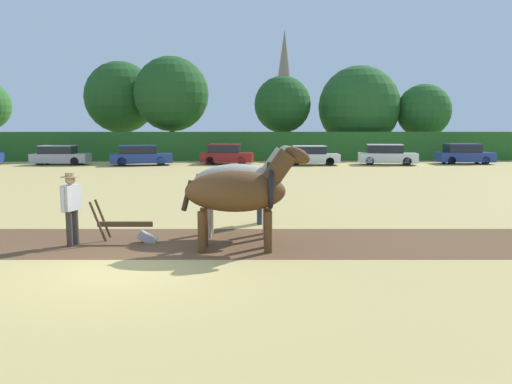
# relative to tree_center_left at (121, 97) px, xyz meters

# --- Properties ---
(ground_plane) EXTENTS (240.00, 240.00, 0.00)m
(ground_plane) POSITION_rel_tree_center_left_xyz_m (8.54, -37.75, -5.58)
(ground_plane) COLOR tan
(plowed_furrow_strip) EXTENTS (27.12, 4.17, 0.01)m
(plowed_furrow_strip) POSITION_rel_tree_center_left_xyz_m (6.80, -35.26, -5.58)
(plowed_furrow_strip) COLOR brown
(plowed_furrow_strip) RESTS_ON ground
(hedgerow) EXTENTS (73.88, 1.31, 2.45)m
(hedgerow) POSITION_rel_tree_center_left_xyz_m (8.54, -4.55, -4.36)
(hedgerow) COLOR #286023
(hedgerow) RESTS_ON ground
(tree_center_left) EXTENTS (6.55, 6.55, 8.87)m
(tree_center_left) POSITION_rel_tree_center_left_xyz_m (0.00, 0.00, 0.00)
(tree_center_left) COLOR brown
(tree_center_left) RESTS_ON ground
(tree_center) EXTENTS (6.51, 6.51, 8.97)m
(tree_center) POSITION_rel_tree_center_left_xyz_m (5.04, -2.66, 0.13)
(tree_center) COLOR #423323
(tree_center) RESTS_ON ground
(tree_center_right) EXTENTS (5.16, 5.16, 7.49)m
(tree_center_right) POSITION_rel_tree_center_left_xyz_m (14.94, -1.16, -0.69)
(tree_center_right) COLOR #423323
(tree_center_right) RESTS_ON ground
(tree_right) EXTENTS (7.59, 7.59, 8.53)m
(tree_right) POSITION_rel_tree_center_left_xyz_m (22.17, -0.39, -0.85)
(tree_right) COLOR #423323
(tree_right) RESTS_ON ground
(tree_far_right) EXTENTS (4.93, 4.93, 6.80)m
(tree_far_right) POSITION_rel_tree_center_left_xyz_m (27.98, -1.34, -1.26)
(tree_far_right) COLOR #4C3823
(tree_far_right) RESTS_ON ground
(church_spire) EXTENTS (2.98, 2.98, 19.33)m
(church_spire) POSITION_rel_tree_center_left_xyz_m (18.74, 39.20, 4.53)
(church_spire) COLOR gray
(church_spire) RESTS_ON ground
(draft_horse_lead_left) EXTENTS (2.95, 1.05, 2.42)m
(draft_horse_lead_left) POSITION_rel_tree_center_left_xyz_m (10.94, -36.15, -4.23)
(draft_horse_lead_left) COLOR #513319
(draft_horse_lead_left) RESTS_ON ground
(draft_horse_lead_right) EXTENTS (2.90, 1.10, 2.39)m
(draft_horse_lead_right) POSITION_rel_tree_center_left_xyz_m (10.98, -34.67, -4.21)
(draft_horse_lead_right) COLOR #B2A38E
(draft_horse_lead_right) RESTS_ON ground
(plow) EXTENTS (1.57, 0.47, 1.13)m
(plow) POSITION_rel_tree_center_left_xyz_m (8.28, -35.32, -5.27)
(plow) COLOR #4C331E
(plow) RESTS_ON ground
(farmer_at_plow) EXTENTS (0.43, 0.64, 1.73)m
(farmer_at_plow) POSITION_rel_tree_center_left_xyz_m (7.00, -35.60, -4.57)
(farmer_at_plow) COLOR #38332D
(farmer_at_plow) RESTS_ON ground
(farmer_beside_team) EXTENTS (0.22, 0.65, 1.61)m
(farmer_beside_team) POSITION_rel_tree_center_left_xyz_m (11.50, -33.05, -4.66)
(farmer_beside_team) COLOR #28334C
(farmer_beside_team) RESTS_ON ground
(parked_car_center_left) EXTENTS (4.14, 1.73, 1.47)m
(parked_car_center_left) POSITION_rel_tree_center_left_xyz_m (-2.62, -9.01, -4.88)
(parked_car_center_left) COLOR #9E9EA8
(parked_car_center_left) RESTS_ON ground
(parked_car_center) EXTENTS (4.71, 2.52, 1.50)m
(parked_car_center) POSITION_rel_tree_center_left_xyz_m (3.58, -9.77, -4.86)
(parked_car_center) COLOR navy
(parked_car_center) RESTS_ON ground
(parked_car_center_right) EXTENTS (4.11, 2.27, 1.55)m
(parked_car_center_right) POSITION_rel_tree_center_left_xyz_m (9.96, -8.82, -4.84)
(parked_car_center_right) COLOR maroon
(parked_car_center_right) RESTS_ON ground
(parked_car_right) EXTENTS (4.14, 1.91, 1.46)m
(parked_car_right) POSITION_rel_tree_center_left_xyz_m (16.32, -9.90, -4.88)
(parked_car_right) COLOR silver
(parked_car_right) RESTS_ON ground
(parked_car_far_right) EXTENTS (4.59, 2.60, 1.55)m
(parked_car_far_right) POSITION_rel_tree_center_left_xyz_m (22.09, -9.83, -4.84)
(parked_car_far_right) COLOR silver
(parked_car_far_right) RESTS_ON ground
(parked_car_end_right) EXTENTS (4.24, 1.99, 1.57)m
(parked_car_end_right) POSITION_rel_tree_center_left_xyz_m (28.38, -9.07, -4.83)
(parked_car_end_right) COLOR navy
(parked_car_end_right) RESTS_ON ground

